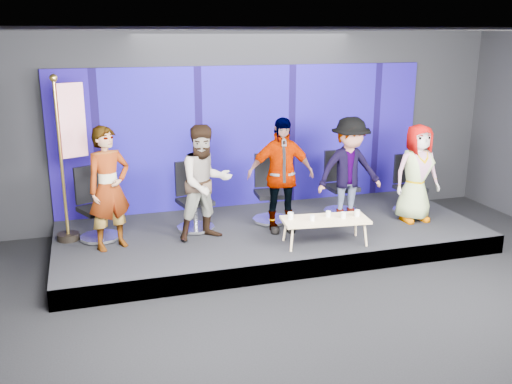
% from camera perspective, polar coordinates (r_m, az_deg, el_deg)
% --- Properties ---
extents(ground, '(10.00, 10.00, 0.00)m').
position_cam_1_polar(ground, '(7.61, 7.54, -11.63)').
color(ground, black).
rests_on(ground, ground).
extents(room_walls, '(10.02, 8.02, 3.51)m').
position_cam_1_polar(room_walls, '(6.85, 8.26, 6.73)').
color(room_walls, black).
rests_on(room_walls, ground).
extents(riser, '(7.00, 3.00, 0.30)m').
position_cam_1_polar(riser, '(9.68, 1.43, -4.41)').
color(riser, black).
rests_on(riser, ground).
extents(backdrop, '(7.00, 0.08, 2.60)m').
position_cam_1_polar(backdrop, '(10.65, -1.00, 5.54)').
color(backdrop, '#15075B').
rests_on(backdrop, riser).
extents(chair_a, '(0.86, 0.86, 1.16)m').
position_cam_1_polar(chair_a, '(9.36, -15.59, -2.29)').
color(chair_a, silver).
rests_on(chair_a, riser).
extents(panelist_a, '(0.81, 0.69, 1.87)m').
position_cam_1_polar(panelist_a, '(8.76, -14.48, 0.35)').
color(panelist_a, black).
rests_on(panelist_a, riser).
extents(chair_b, '(0.75, 0.75, 1.13)m').
position_cam_1_polar(chair_b, '(9.51, -6.23, -1.56)').
color(chair_b, silver).
rests_on(chair_b, riser).
extents(panelist_b, '(1.01, 0.85, 1.83)m').
position_cam_1_polar(panelist_b, '(8.91, -5.10, 0.91)').
color(panelist_b, black).
rests_on(panelist_b, riser).
extents(chair_c, '(0.71, 0.71, 1.17)m').
position_cam_1_polar(chair_c, '(9.86, 1.47, -0.77)').
color(chair_c, silver).
rests_on(chair_c, riser).
extents(panelist_c, '(1.14, 0.56, 1.89)m').
position_cam_1_polar(panelist_c, '(9.25, 2.47, 1.70)').
color(panelist_c, black).
rests_on(panelist_c, riser).
extents(chair_d, '(0.66, 0.66, 1.13)m').
position_cam_1_polar(chair_d, '(10.43, 8.39, -0.09)').
color(chair_d, silver).
rests_on(chair_d, riser).
extents(panelist_d, '(1.20, 0.72, 1.82)m').
position_cam_1_polar(panelist_d, '(9.83, 9.32, 2.15)').
color(panelist_d, black).
rests_on(panelist_d, riser).
extents(chair_e, '(0.59, 0.59, 1.04)m').
position_cam_1_polar(chair_e, '(10.75, 14.98, -0.13)').
color(chair_e, silver).
rests_on(chair_e, riser).
extents(panelist_e, '(0.83, 0.54, 1.69)m').
position_cam_1_polar(panelist_e, '(10.16, 15.76, 1.82)').
color(panelist_e, black).
rests_on(panelist_e, riser).
extents(coffee_table, '(1.38, 0.71, 0.41)m').
position_cam_1_polar(coffee_table, '(8.86, 6.93, -2.86)').
color(coffee_table, tan).
rests_on(coffee_table, riser).
extents(mug_a, '(0.09, 0.09, 0.10)m').
position_cam_1_polar(mug_a, '(8.78, 3.48, -2.38)').
color(mug_a, silver).
rests_on(mug_a, coffee_table).
extents(mug_b, '(0.08, 0.08, 0.09)m').
position_cam_1_polar(mug_b, '(8.72, 5.65, -2.60)').
color(mug_b, silver).
rests_on(mug_b, coffee_table).
extents(mug_c, '(0.08, 0.08, 0.09)m').
position_cam_1_polar(mug_c, '(8.93, 7.24, -2.19)').
color(mug_c, silver).
rests_on(mug_c, coffee_table).
extents(mug_d, '(0.08, 0.08, 0.10)m').
position_cam_1_polar(mug_d, '(8.90, 8.74, -2.31)').
color(mug_d, silver).
rests_on(mug_d, coffee_table).
extents(mug_e, '(0.08, 0.08, 0.10)m').
position_cam_1_polar(mug_e, '(9.02, 10.09, -2.10)').
color(mug_e, silver).
rests_on(mug_e, coffee_table).
extents(flag_stand, '(0.58, 0.36, 2.59)m').
position_cam_1_polar(flag_stand, '(9.22, -18.18, 3.61)').
color(flag_stand, black).
rests_on(flag_stand, riser).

